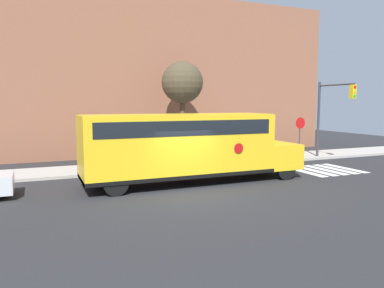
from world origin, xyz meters
TOP-DOWN VIEW (x-y plane):
  - ground_plane at (0.00, 0.00)m, footprint 60.00×60.00m
  - sidewalk_strip at (0.00, 6.50)m, footprint 44.00×3.00m
  - building_backdrop at (0.00, 13.00)m, footprint 32.00×4.00m
  - crosswalk_stripes at (8.87, 2.00)m, footprint 3.30×3.20m
  - school_bus at (0.55, 1.80)m, footprint 10.28×2.57m
  - stop_sign at (9.93, 5.49)m, footprint 0.71×0.10m
  - traffic_light at (11.47, 4.58)m, footprint 0.28×3.02m
  - tree_near_sidewalk at (3.08, 8.61)m, footprint 2.65×2.65m

SIDE VIEW (x-z plane):
  - ground_plane at x=0.00m, z-range 0.00..0.00m
  - crosswalk_stripes at x=8.87m, z-range 0.00..0.01m
  - sidewalk_strip at x=0.00m, z-range 0.00..0.15m
  - school_bus at x=0.55m, z-range 0.23..3.38m
  - stop_sign at x=9.93m, z-range 0.45..3.18m
  - traffic_light at x=11.47m, z-range 0.82..5.83m
  - tree_near_sidewalk at x=3.08m, z-range 1.73..8.01m
  - building_backdrop at x=0.00m, z-range 0.00..11.12m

